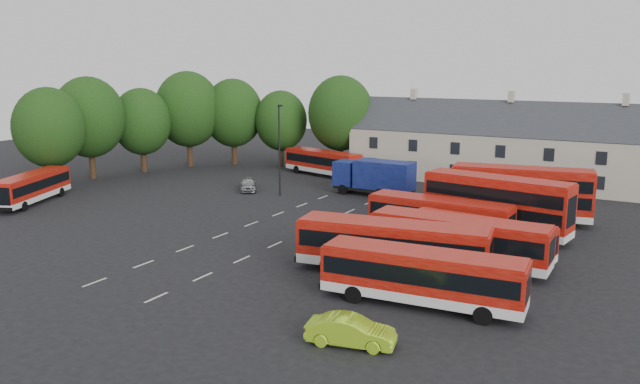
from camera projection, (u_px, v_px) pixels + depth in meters
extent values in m
plane|color=black|center=(236.00, 230.00, 49.36)|extent=(140.00, 140.00, 0.00)
cube|color=beige|center=(95.00, 282.00, 37.45)|extent=(0.15, 1.80, 0.01)
cube|color=beige|center=(144.00, 264.00, 40.85)|extent=(0.15, 1.80, 0.01)
cube|color=beige|center=(185.00, 249.00, 44.25)|extent=(0.15, 1.80, 0.01)
cube|color=beige|center=(220.00, 235.00, 47.66)|extent=(0.15, 1.80, 0.01)
cube|color=beige|center=(251.00, 224.00, 51.06)|extent=(0.15, 1.80, 0.01)
cube|color=beige|center=(278.00, 214.00, 54.46)|extent=(0.15, 1.80, 0.01)
cube|color=beige|center=(302.00, 205.00, 57.87)|extent=(0.15, 1.80, 0.01)
cube|color=beige|center=(323.00, 197.00, 61.27)|extent=(0.15, 1.80, 0.01)
cube|color=beige|center=(342.00, 190.00, 64.67)|extent=(0.15, 1.80, 0.01)
cube|color=beige|center=(156.00, 297.00, 35.02)|extent=(0.15, 1.80, 0.01)
cube|color=beige|center=(203.00, 277.00, 38.43)|extent=(0.15, 1.80, 0.01)
cube|color=beige|center=(242.00, 259.00, 41.83)|extent=(0.15, 1.80, 0.01)
cube|color=beige|center=(275.00, 245.00, 45.23)|extent=(0.15, 1.80, 0.01)
cube|color=beige|center=(303.00, 232.00, 48.64)|extent=(0.15, 1.80, 0.01)
cube|color=beige|center=(328.00, 221.00, 52.04)|extent=(0.15, 1.80, 0.01)
cube|color=beige|center=(350.00, 211.00, 55.44)|extent=(0.15, 1.80, 0.01)
cube|color=beige|center=(369.00, 203.00, 58.85)|extent=(0.15, 1.80, 0.01)
cube|color=beige|center=(386.00, 195.00, 62.25)|extent=(0.15, 1.80, 0.01)
cylinder|color=black|center=(53.00, 170.00, 65.46)|extent=(0.70, 0.70, 3.85)
ellipsoid|color=#15370F|center=(49.00, 127.00, 64.56)|extent=(7.26, 7.26, 8.35)
cylinder|color=black|center=(92.00, 160.00, 71.02)|extent=(0.70, 0.70, 4.20)
ellipsoid|color=#15370F|center=(89.00, 117.00, 70.03)|extent=(7.92, 7.92, 9.11)
cylinder|color=black|center=(144.00, 157.00, 75.21)|extent=(0.70, 0.70, 3.67)
ellipsoid|color=#15370F|center=(142.00, 122.00, 74.34)|extent=(6.93, 6.93, 7.97)
cylinder|color=black|center=(190.00, 149.00, 79.27)|extent=(0.70, 0.70, 4.38)
ellipsoid|color=#15370F|center=(188.00, 109.00, 78.24)|extent=(8.25, 8.25, 9.49)
cylinder|color=black|center=(234.00, 149.00, 80.77)|extent=(0.70, 0.70, 4.02)
ellipsoid|color=#15370F|center=(233.00, 113.00, 79.83)|extent=(7.59, 7.59, 8.73)
cylinder|color=black|center=(281.00, 152.00, 79.62)|extent=(0.70, 0.70, 3.50)
ellipsoid|color=#15370F|center=(281.00, 121.00, 78.79)|extent=(6.60, 6.60, 7.59)
cylinder|color=black|center=(340.00, 153.00, 76.52)|extent=(0.70, 0.70, 4.20)
ellipsoid|color=#15370F|center=(341.00, 113.00, 75.53)|extent=(7.92, 7.92, 9.11)
cube|color=beige|center=(508.00, 159.00, 67.54)|extent=(35.00, 7.00, 5.50)
cube|color=#2D3035|center=(509.00, 134.00, 66.99)|extent=(35.70, 7.13, 7.13)
cube|color=beige|center=(414.00, 94.00, 71.52)|extent=(0.60, 0.90, 1.20)
cube|color=beige|center=(512.00, 96.00, 66.18)|extent=(0.60, 0.90, 1.20)
cube|color=beige|center=(626.00, 99.00, 60.85)|extent=(0.60, 0.90, 1.20)
cube|color=silver|center=(422.00, 292.00, 33.66)|extent=(11.09, 3.41, 0.55)
cube|color=#A3160A|center=(422.00, 271.00, 33.41)|extent=(11.09, 3.41, 1.94)
cube|color=black|center=(422.00, 270.00, 33.40)|extent=(10.66, 3.44, 0.94)
cube|color=#A3160A|center=(423.00, 252.00, 33.21)|extent=(10.87, 3.30, 0.12)
cylinder|color=black|center=(354.00, 294.00, 34.15)|extent=(1.01, 0.36, 0.99)
cylinder|color=black|center=(491.00, 300.00, 33.29)|extent=(1.01, 0.36, 0.99)
cube|color=silver|center=(392.00, 262.00, 38.70)|extent=(12.09, 4.56, 0.59)
cube|color=#A3160A|center=(393.00, 241.00, 38.43)|extent=(12.09, 4.56, 2.09)
cube|color=black|center=(393.00, 240.00, 38.42)|extent=(11.63, 4.54, 1.02)
cube|color=#A3160A|center=(393.00, 224.00, 38.20)|extent=(11.84, 4.41, 0.13)
cylinder|color=black|center=(328.00, 265.00, 38.93)|extent=(1.11, 0.47, 1.07)
cylinder|color=black|center=(456.00, 267.00, 38.58)|extent=(1.11, 0.47, 1.07)
cube|color=silver|center=(458.00, 255.00, 40.23)|extent=(11.40, 2.64, 0.57)
cube|color=#A3160A|center=(459.00, 235.00, 39.97)|extent=(11.40, 2.64, 2.02)
cube|color=black|center=(459.00, 234.00, 39.96)|extent=(10.94, 2.70, 0.98)
cube|color=#A3160A|center=(460.00, 219.00, 39.75)|extent=(11.17, 2.54, 0.12)
cylinder|color=black|center=(399.00, 255.00, 41.04)|extent=(1.04, 0.29, 1.03)
cylinder|color=black|center=(520.00, 263.00, 39.53)|extent=(1.04, 0.29, 1.03)
cube|color=silver|center=(479.00, 249.00, 41.89)|extent=(9.92, 3.25, 0.49)
cube|color=#A3160A|center=(480.00, 233.00, 41.67)|extent=(9.92, 3.25, 1.73)
cube|color=black|center=(480.00, 232.00, 41.66)|extent=(9.53, 3.26, 0.84)
cube|color=#A3160A|center=(481.00, 220.00, 41.49)|extent=(9.71, 3.14, 0.11)
cylinder|color=black|center=(430.00, 248.00, 42.94)|extent=(0.91, 0.34, 0.88)
cylinder|color=black|center=(530.00, 257.00, 40.95)|extent=(0.91, 0.34, 0.88)
cube|color=silver|center=(439.00, 229.00, 46.70)|extent=(10.85, 2.99, 0.54)
cube|color=#A3160A|center=(439.00, 213.00, 46.45)|extent=(10.85, 2.99, 1.90)
cube|color=black|center=(439.00, 212.00, 46.44)|extent=(10.43, 3.03, 0.93)
cube|color=#A3160A|center=(440.00, 200.00, 46.25)|extent=(10.63, 2.88, 0.12)
cylinder|color=black|center=(391.00, 229.00, 47.66)|extent=(0.99, 0.32, 0.98)
cylinder|color=black|center=(488.00, 235.00, 45.85)|extent=(0.99, 0.32, 0.98)
cube|color=silver|center=(495.00, 225.00, 47.63)|extent=(11.33, 4.17, 0.55)
cube|color=#A3160A|center=(497.00, 200.00, 47.23)|extent=(11.33, 4.17, 3.37)
cube|color=black|center=(496.00, 208.00, 47.37)|extent=(10.90, 4.16, 0.96)
cube|color=#A3160A|center=(498.00, 178.00, 46.88)|extent=(11.10, 4.04, 0.12)
cylinder|color=black|center=(446.00, 224.00, 48.97)|extent=(1.04, 0.43, 1.01)
cylinder|color=black|center=(547.00, 233.00, 46.40)|extent=(1.04, 0.43, 1.01)
cube|color=black|center=(497.00, 192.00, 47.10)|extent=(10.90, 4.16, 0.96)
cube|color=silver|center=(520.00, 212.00, 51.71)|extent=(11.42, 4.38, 0.56)
cube|color=#A3160A|center=(521.00, 189.00, 51.31)|extent=(11.42, 4.38, 3.40)
cube|color=black|center=(521.00, 197.00, 51.44)|extent=(10.99, 4.37, 0.96)
cube|color=#A3160A|center=(523.00, 168.00, 50.95)|extent=(11.18, 4.25, 0.12)
cylinder|color=black|center=(474.00, 215.00, 51.90)|extent=(1.05, 0.45, 1.01)
cylinder|color=black|center=(565.00, 216.00, 51.63)|extent=(1.05, 0.45, 1.01)
cube|color=black|center=(522.00, 181.00, 51.18)|extent=(10.99, 4.37, 0.96)
cube|color=silver|center=(33.00, 196.00, 58.51)|extent=(5.96, 10.02, 0.50)
cube|color=#A3160A|center=(32.00, 184.00, 58.28)|extent=(5.96, 10.02, 1.76)
cube|color=black|center=(32.00, 184.00, 58.27)|extent=(5.85, 9.67, 0.86)
cube|color=#A3160A|center=(31.00, 174.00, 58.10)|extent=(5.80, 9.80, 0.11)
cylinder|color=black|center=(24.00, 206.00, 55.36)|extent=(0.59, 0.93, 0.90)
cylinder|color=black|center=(41.00, 192.00, 61.77)|extent=(0.59, 0.93, 0.90)
cube|color=silver|center=(323.00, 169.00, 72.94)|extent=(10.56, 4.91, 0.52)
cube|color=#A3160A|center=(323.00, 160.00, 72.70)|extent=(10.56, 4.91, 1.83)
cube|color=black|center=(323.00, 159.00, 72.69)|extent=(10.18, 4.86, 0.89)
cube|color=#A3160A|center=(323.00, 151.00, 72.51)|extent=(10.34, 4.77, 0.11)
cylinder|color=black|center=(297.00, 169.00, 74.52)|extent=(0.97, 0.49, 0.94)
cylinder|color=black|center=(350.00, 174.00, 71.46)|extent=(0.97, 0.49, 0.94)
cube|color=black|center=(373.00, 189.00, 62.03)|extent=(8.11, 2.28, 0.30)
cube|color=navy|center=(347.00, 173.00, 63.26)|extent=(2.06, 2.56, 2.42)
cube|color=black|center=(338.00, 168.00, 63.67)|extent=(0.14, 2.15, 1.21)
cube|color=navy|center=(384.00, 175.00, 61.14)|extent=(5.80, 2.62, 2.73)
cylinder|color=black|center=(343.00, 189.00, 62.51)|extent=(1.01, 0.30, 1.01)
cylinder|color=black|center=(406.00, 192.00, 61.49)|extent=(1.01, 0.30, 1.01)
imported|color=#A1A4A8|center=(248.00, 184.00, 64.36)|extent=(3.61, 4.15, 1.35)
imported|color=#A2D821|center=(351.00, 331.00, 29.00)|extent=(4.42, 2.38, 1.38)
cylinder|color=black|center=(279.00, 151.00, 61.09)|extent=(0.16, 0.16, 8.92)
cube|color=black|center=(280.00, 106.00, 59.98)|extent=(0.58, 0.41, 0.16)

